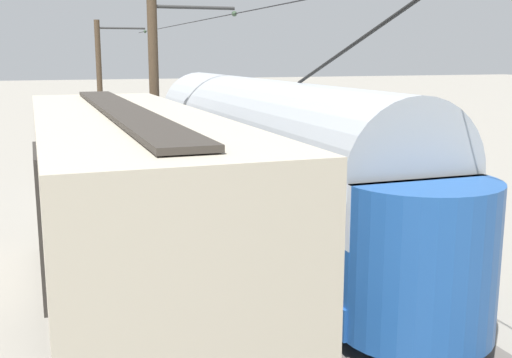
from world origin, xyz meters
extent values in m
plane|color=gray|center=(0.00, 0.00, 0.00)|extent=(220.00, 220.00, 0.00)
cube|color=#56514C|center=(-2.13, 0.00, 0.05)|extent=(2.80, 80.00, 0.10)
cube|color=#59544C|center=(-1.42, 0.00, 0.14)|extent=(0.07, 80.00, 0.08)
cube|color=#59544C|center=(-2.85, 0.00, 0.14)|extent=(0.07, 80.00, 0.08)
cube|color=#47331E|center=(-2.13, -32.00, 0.11)|extent=(2.50, 0.24, 0.08)
cube|color=#47331E|center=(-2.13, -31.35, 0.11)|extent=(2.50, 0.24, 0.08)
cube|color=#47331E|center=(-2.13, -30.70, 0.11)|extent=(2.50, 0.24, 0.08)
cube|color=#47331E|center=(-2.13, -30.05, 0.11)|extent=(2.50, 0.24, 0.08)
cube|color=#47331E|center=(-2.13, -29.40, 0.11)|extent=(2.50, 0.24, 0.08)
cube|color=#56514C|center=(2.13, 0.00, 0.05)|extent=(2.80, 80.00, 0.10)
cube|color=#59544C|center=(2.85, 0.00, 0.14)|extent=(0.07, 80.00, 0.08)
cube|color=#59544C|center=(1.42, 0.00, 0.14)|extent=(0.07, 80.00, 0.08)
cube|color=#47331E|center=(2.13, -32.00, 0.11)|extent=(2.50, 0.24, 0.08)
cube|color=#47331E|center=(2.13, -31.35, 0.11)|extent=(2.50, 0.24, 0.08)
cube|color=#47331E|center=(2.13, -30.70, 0.11)|extent=(2.50, 0.24, 0.08)
cube|color=#47331E|center=(2.13, -30.05, 0.11)|extent=(2.50, 0.24, 0.08)
cube|color=#47331E|center=(2.13, -29.40, 0.11)|extent=(2.50, 0.24, 0.08)
cube|color=#1E4C93|center=(-2.13, 5.61, 0.71)|extent=(2.65, 14.14, 0.55)
cube|color=#1E4C93|center=(-2.13, 5.61, 1.46)|extent=(2.55, 14.14, 0.95)
cube|color=silver|center=(-2.13, 5.61, 2.46)|extent=(2.55, 14.14, 1.05)
cylinder|color=#999EA3|center=(-2.13, 5.61, 2.98)|extent=(2.65, 13.86, 2.65)
cylinder|color=#1E4C93|center=(-2.13, -1.41, 1.70)|extent=(2.55, 2.55, 2.55)
cylinder|color=#1E4C93|center=(-2.13, 12.64, 1.70)|extent=(2.55, 2.55, 2.55)
cube|color=black|center=(-2.13, -2.54, 2.72)|extent=(1.63, 0.08, 0.36)
cube|color=black|center=(-2.13, -2.58, 2.41)|extent=(1.73, 0.06, 0.80)
cube|color=black|center=(-3.43, 5.61, 2.46)|extent=(0.04, 11.88, 0.80)
cube|color=black|center=(-0.84, 5.61, 2.46)|extent=(0.04, 11.88, 0.80)
cylinder|color=silver|center=(-2.13, -2.67, 1.46)|extent=(0.24, 0.06, 0.24)
cube|color=gray|center=(-2.13, -2.61, 0.53)|extent=(1.94, 0.12, 0.20)
cylinder|color=black|center=(-2.13, 10.22, 5.10)|extent=(0.07, 4.99, 1.66)
cylinder|color=black|center=(-2.85, 1.09, 0.56)|extent=(0.10, 0.76, 0.76)
cylinder|color=black|center=(-1.42, 1.09, 0.56)|extent=(0.10, 0.76, 0.76)
cylinder|color=black|center=(-2.85, 10.14, 0.56)|extent=(0.10, 0.76, 0.76)
cylinder|color=black|center=(-1.42, 10.14, 0.56)|extent=(0.10, 0.76, 0.76)
cube|color=#B2A893|center=(2.13, 9.84, 2.33)|extent=(2.90, 11.20, 3.20)
cube|color=#332D28|center=(2.13, 9.84, 3.99)|extent=(0.70, 10.08, 0.08)
cube|color=black|center=(2.13, 9.84, 0.53)|extent=(2.70, 11.20, 0.36)
cube|color=black|center=(3.61, 9.84, 2.07)|extent=(0.06, 2.20, 2.56)
cylinder|color=black|center=(2.85, 5.92, 0.60)|extent=(0.10, 0.84, 0.84)
cylinder|color=black|center=(1.42, 5.92, 0.60)|extent=(0.10, 0.84, 0.84)
cylinder|color=#423323|center=(0.28, -12.22, 3.32)|extent=(0.28, 0.28, 6.65)
cylinder|color=#2D2D2D|center=(-0.93, -12.22, 6.25)|extent=(2.42, 0.10, 0.10)
sphere|color=#334733|center=(-2.13, -12.22, 6.10)|extent=(0.16, 0.16, 0.16)
cylinder|color=#423323|center=(0.28, 2.94, 3.32)|extent=(0.28, 0.28, 6.65)
cylinder|color=#2D2D2D|center=(-0.93, 2.94, 6.25)|extent=(2.42, 0.10, 0.10)
sphere|color=#334733|center=(-2.13, 2.94, 6.10)|extent=(0.16, 0.16, 0.16)
cylinder|color=black|center=(-2.13, 2.94, 6.10)|extent=(0.03, 34.33, 0.03)
cylinder|color=black|center=(-0.93, -12.22, 6.25)|extent=(2.42, 0.02, 0.02)
cylinder|color=black|center=(-3.76, -7.76, 0.55)|extent=(0.08, 0.08, 1.10)
cylinder|color=red|center=(-3.76, -7.76, 1.22)|extent=(0.30, 0.30, 0.03)
cylinder|color=#262626|center=(-3.58, -7.76, 0.35)|extent=(0.33, 0.04, 0.54)
camera|label=1|loc=(3.60, 20.91, 4.93)|focal=43.94mm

